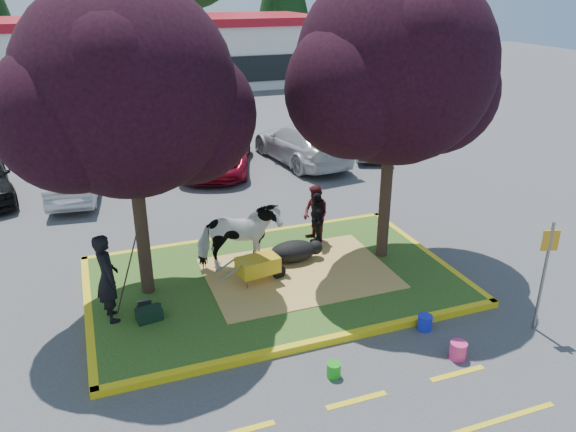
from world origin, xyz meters
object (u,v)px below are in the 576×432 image
object	(u,v)px
wheelbarrow	(258,265)
bucket_green	(334,370)
sign_post	(546,266)
calf	(293,251)
handler	(107,278)
bucket_pink	(458,351)
car_silver	(75,178)
bucket_blue	(425,322)
cow	(239,237)

from	to	relation	value
wheelbarrow	bucket_green	size ratio (longest dim) A/B	6.10
wheelbarrow	sign_post	bearing A→B (deg)	-45.67
calf	sign_post	size ratio (longest dim) A/B	0.51
handler	bucket_pink	size ratio (longest dim) A/B	5.48
car_silver	bucket_green	bearing A→B (deg)	116.68
bucket_blue	calf	bearing A→B (deg)	113.76
sign_post	bucket_blue	distance (m)	2.54
handler	bucket_green	bearing A→B (deg)	-141.11
sign_post	handler	bearing A→B (deg)	174.50
calf	car_silver	world-z (taller)	car_silver
cow	sign_post	world-z (taller)	sign_post
handler	sign_post	distance (m)	8.51
sign_post	bucket_pink	bearing A→B (deg)	-156.04
cow	sign_post	bearing A→B (deg)	-125.91
sign_post	car_silver	distance (m)	13.98
handler	bucket_blue	xyz separation A→B (m)	(5.84, -2.35, -0.92)
handler	cow	bearing A→B (deg)	-78.81
cow	bucket_pink	distance (m)	5.44
bucket_pink	bucket_blue	world-z (taller)	bucket_pink
car_silver	sign_post	bearing A→B (deg)	133.86
wheelbarrow	car_silver	distance (m)	8.52
handler	bucket_pink	xyz separation A→B (m)	(5.88, -3.38, -0.90)
calf	car_silver	distance (m)	8.47
wheelbarrow	bucket_pink	bearing A→B (deg)	-63.94
bucket_green	bucket_pink	size ratio (longest dim) A/B	0.80
bucket_green	bucket_blue	bearing A→B (deg)	16.86
cow	bucket_blue	size ratio (longest dim) A/B	6.16
bucket_pink	bucket_blue	distance (m)	1.03
cow	handler	xyz separation A→B (m)	(-3.01, -1.18, 0.11)
calf	wheelbarrow	size ratio (longest dim) A/B	0.72
bucket_blue	wheelbarrow	bearing A→B (deg)	133.78
sign_post	bucket_green	bearing A→B (deg)	-164.61
handler	bucket_pink	world-z (taller)	handler
cow	bucket_green	xyz separation A→B (m)	(0.51, -4.23, -0.83)
bucket_green	bucket_pink	world-z (taller)	bucket_pink
cow	calf	distance (m)	1.43
sign_post	car_silver	xyz separation A→B (m)	(-8.44, 11.11, -0.77)
bucket_blue	cow	bearing A→B (deg)	128.69
bucket_green	calf	bearing A→B (deg)	79.06
calf	wheelbarrow	bearing A→B (deg)	-137.10
cow	calf	size ratio (longest dim) A/B	1.63
car_silver	calf	bearing A→B (deg)	131.55
bucket_green	bucket_blue	xyz separation A→B (m)	(2.32, 0.70, 0.02)
bucket_pink	bucket_blue	xyz separation A→B (m)	(-0.05, 1.02, -0.01)
cow	handler	distance (m)	3.23
handler	bucket_blue	distance (m)	6.36
wheelbarrow	bucket_pink	xyz separation A→B (m)	(2.66, -3.75, -0.41)
calf	sign_post	world-z (taller)	sign_post
car_silver	bucket_blue	bearing A→B (deg)	128.12
cow	handler	bearing A→B (deg)	116.38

